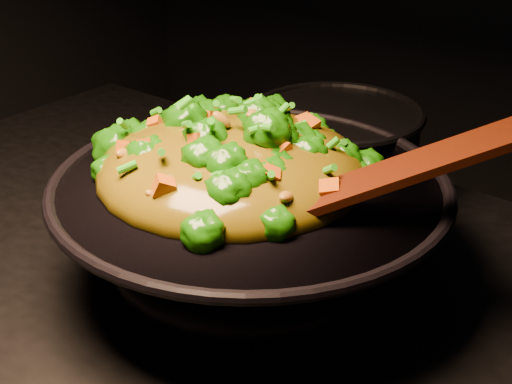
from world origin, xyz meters
The scene contains 4 objects.
wok centered at (0.04, 0.10, 0.96)m, with size 0.41×0.41×0.12m, color black, non-canonical shape.
stir_fry centered at (0.01, 0.10, 1.07)m, with size 0.29×0.29×0.10m, color #196207, non-canonical shape.
spatula centered at (0.20, 0.13, 1.07)m, with size 0.33×0.05×0.01m, color #3B1307.
back_pot centered at (0.00, 0.32, 0.96)m, with size 0.22×0.22×0.13m, color black.
Camera 1 is at (0.46, -0.43, 1.35)m, focal length 50.00 mm.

